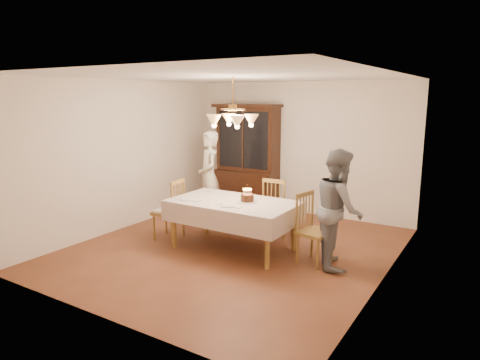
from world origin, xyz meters
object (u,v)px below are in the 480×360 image
Objects in this scene: chair_far_side at (278,210)px; birthday_cake at (247,198)px; china_hutch at (247,159)px; elderly_woman at (209,177)px; dining_table at (233,206)px.

chair_far_side is 0.96m from birthday_cake.
elderly_woman is at bearing -95.24° from china_hutch.
china_hutch reaches higher than elderly_woman.
elderly_woman is 1.73m from birthday_cake.
dining_table is 1.90× the size of chair_far_side.
china_hutch is (-1.09, 2.25, 0.36)m from dining_table.
china_hutch is at bearing 120.73° from birthday_cake.
elderly_woman reaches higher than chair_far_side.
elderly_woman reaches higher than dining_table.
china_hutch is 1.22m from elderly_woman.
dining_table is 1.01m from chair_far_side.
chair_far_side is 0.59× the size of elderly_woman.
elderly_woman is (-1.49, 0.11, 0.40)m from chair_far_side.
elderly_woman reaches higher than birthday_cake.
birthday_cake is at bearing -59.27° from china_hutch.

